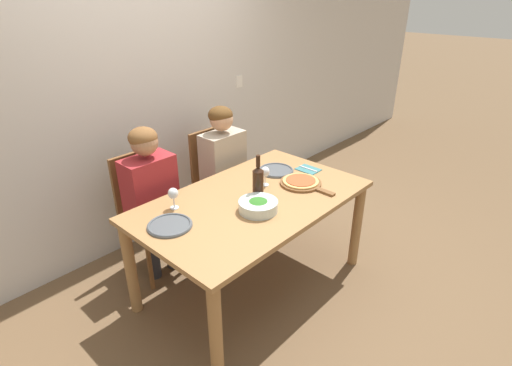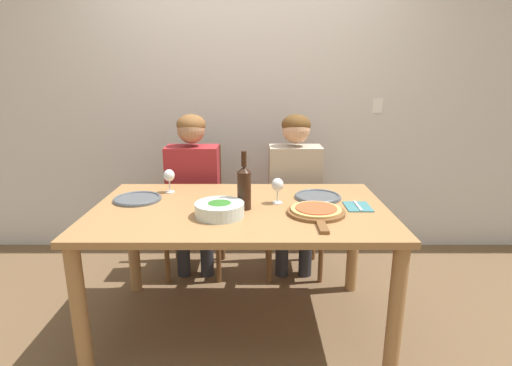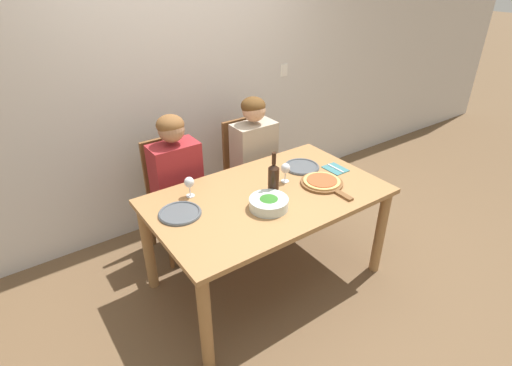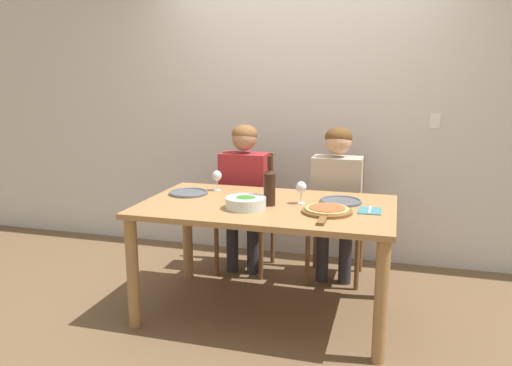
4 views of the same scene
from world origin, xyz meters
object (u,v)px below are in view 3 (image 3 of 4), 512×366
Objects in this scene: person_man at (255,151)px; broccoli_bowl at (269,203)px; wine_bottle at (273,179)px; dinner_plate_left at (180,213)px; person_woman at (177,175)px; fork_on_napkin at (335,169)px; dinner_plate_right at (302,167)px; chair_right at (248,169)px; pizza_on_board at (323,182)px; chair_left at (174,193)px; wine_glass_right at (285,169)px; wine_glass_left at (189,183)px.

person_man reaches higher than broccoli_bowl.
dinner_plate_left is at bearing 166.24° from wine_bottle.
person_woman is 1.25m from fork_on_napkin.
person_man reaches higher than dinner_plate_right.
fork_on_napkin is at bearing -40.24° from dinner_plate_right.
wine_bottle is at bearing -116.07° from person_man.
chair_right is 0.80× the size of person_woman.
dinner_plate_right is at bearing 79.97° from pizza_on_board.
pizza_on_board is (0.04, -0.93, 0.27)m from chair_right.
broccoli_bowl is (-0.48, -0.96, 0.29)m from chair_right.
dinner_plate_left is 1.30m from fork_on_napkin.
chair_left is at bearing 90.00° from person_woman.
wine_glass_right is (0.32, 0.22, 0.07)m from broccoli_bowl.
wine_bottle is 2.18× the size of wine_glass_left.
person_woman reaches higher than wine_bottle.
chair_left is 0.80× the size of person_woman.
dinner_plate_right is 1.87× the size of wine_glass_left.
chair_right is 0.90m from fork_on_napkin.
wine_bottle reaches higher than chair_left.
dinner_plate_right is (1.09, 0.05, 0.00)m from dinner_plate_left.
dinner_plate_right is at bearing -7.35° from wine_glass_left.
pizza_on_board is (1.04, -0.25, 0.01)m from dinner_plate_left.
broccoli_bowl reaches higher than fork_on_napkin.
dinner_plate_left is at bearing -113.40° from person_woman.
broccoli_bowl is 0.57m from wine_glass_left.
pizza_on_board is at bearing -25.31° from wine_glass_left.
wine_glass_right is at bearing -104.76° from person_man.
person_woman is at bearing 146.55° from fork_on_napkin.
person_man reaches higher than wine_glass_left.
chair_right is 0.80× the size of person_man.
chair_left reaches higher than wine_glass_left.
chair_right is 0.84m from wine_glass_right.
person_man is 4.35× the size of dinner_plate_left.
wine_glass_left is (-0.08, -0.40, 0.14)m from person_woman.
pizza_on_board is at bearing 3.01° from broccoli_bowl.
person_man reaches higher than wine_glass_right.
dinner_plate_left reaches higher than fork_on_napkin.
chair_left is 5.42× the size of fork_on_napkin.
person_woman reaches higher than broccoli_bowl.
wine_glass_right is (0.19, 0.10, -0.03)m from wine_bottle.
person_man is 8.13× the size of wine_glass_left.
person_woman reaches higher than chair_left.
dinner_plate_right is (0.09, -0.52, 0.04)m from person_man.
dinner_plate_right is 0.94m from wine_glass_left.
person_woman reaches higher than fork_on_napkin.
broccoli_bowl is 0.58× the size of pizza_on_board.
person_man is at bearing 29.50° from dinner_plate_left.
dinner_plate_right is 1.87× the size of wine_glass_right.
person_man reaches higher than dinner_plate_left.
person_man is at bearing 99.64° from dinner_plate_right.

